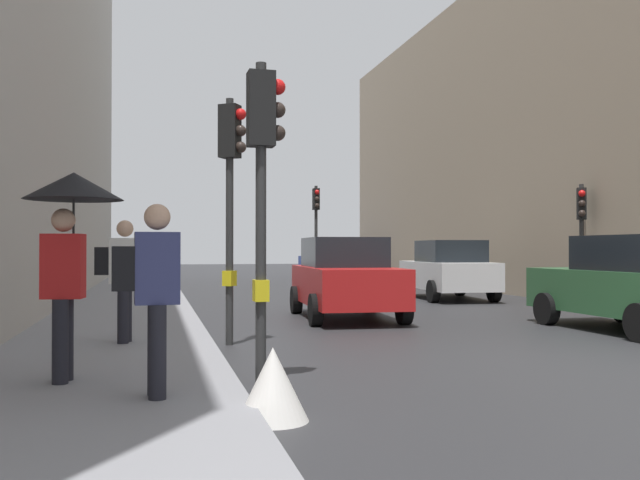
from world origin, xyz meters
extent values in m
plane|color=#28282B|center=(0.00, 0.00, 0.00)|extent=(120.00, 120.00, 0.00)
cube|color=gray|center=(-6.71, 6.00, 0.08)|extent=(2.95, 40.00, 0.16)
cylinder|color=#2D2D2D|center=(0.08, 18.65, 1.99)|extent=(0.12, 0.12, 3.98)
cube|color=black|center=(0.08, 18.65, 3.46)|extent=(0.24, 0.30, 0.84)
cube|color=yellow|center=(0.08, 18.65, 1.05)|extent=(0.20, 0.16, 0.24)
sphere|color=red|center=(0.08, 18.46, 3.72)|extent=(0.18, 0.18, 0.18)
sphere|color=#2D231E|center=(0.08, 18.46, 3.46)|extent=(0.18, 0.18, 0.18)
sphere|color=#2D231E|center=(0.08, 18.46, 3.20)|extent=(0.18, 0.18, 0.18)
cylinder|color=#2D2D2D|center=(-4.94, -0.12, 1.80)|extent=(0.12, 0.12, 3.60)
cube|color=black|center=(-4.94, -0.12, 3.08)|extent=(0.31, 0.25, 0.84)
cube|color=yellow|center=(-4.94, -0.12, 1.05)|extent=(0.16, 0.20, 0.24)
sphere|color=red|center=(-4.75, -0.11, 3.34)|extent=(0.18, 0.18, 0.18)
sphere|color=#2D231E|center=(-4.75, -0.11, 3.08)|extent=(0.18, 0.18, 0.18)
sphere|color=#2D231E|center=(-4.75, -0.11, 2.82)|extent=(0.18, 0.18, 0.18)
cylinder|color=#2D2D2D|center=(4.94, 8.46, 1.61)|extent=(0.12, 0.12, 3.23)
cube|color=black|center=(4.94, 8.46, 2.71)|extent=(0.36, 0.38, 0.84)
cube|color=yellow|center=(4.94, 8.46, 1.05)|extent=(0.25, 0.24, 0.24)
sphere|color=red|center=(4.84, 8.29, 2.97)|extent=(0.18, 0.18, 0.18)
sphere|color=#2D231E|center=(4.84, 8.29, 2.71)|extent=(0.18, 0.18, 0.18)
sphere|color=#2D231E|center=(4.84, 8.29, 2.45)|extent=(0.18, 0.18, 0.18)
cylinder|color=#2D2D2D|center=(-4.94, 3.17, 1.95)|extent=(0.12, 0.12, 3.89)
cube|color=black|center=(-4.94, 3.17, 3.37)|extent=(0.38, 0.36, 0.84)
cube|color=yellow|center=(-4.94, 3.17, 1.05)|extent=(0.24, 0.25, 0.24)
sphere|color=red|center=(-4.78, 3.07, 3.63)|extent=(0.18, 0.18, 0.18)
sphere|color=#2D231E|center=(-4.78, 3.07, 3.37)|extent=(0.18, 0.18, 0.18)
sphere|color=#2D231E|center=(-4.78, 3.07, 3.11)|extent=(0.18, 0.18, 0.18)
cube|color=silver|center=(2.51, 11.63, 0.72)|extent=(2.10, 4.32, 0.80)
cube|color=black|center=(2.49, 11.38, 1.44)|extent=(1.74, 2.11, 0.64)
cylinder|color=black|center=(1.71, 13.04, 0.32)|extent=(0.27, 0.65, 0.64)
cylinder|color=black|center=(3.51, 12.91, 0.32)|extent=(0.27, 0.65, 0.64)
cylinder|color=black|center=(1.51, 10.35, 0.32)|extent=(0.27, 0.65, 0.64)
cylinder|color=black|center=(3.31, 10.22, 0.32)|extent=(0.27, 0.65, 0.64)
cube|color=navy|center=(2.61, 27.18, 0.72)|extent=(2.10, 4.32, 0.80)
cube|color=black|center=(2.63, 26.93, 1.44)|extent=(1.74, 2.11, 0.64)
cylinder|color=black|center=(1.62, 28.46, 0.32)|extent=(0.27, 0.65, 0.64)
cylinder|color=black|center=(3.41, 28.59, 0.32)|extent=(0.27, 0.65, 0.64)
cylinder|color=black|center=(1.81, 25.77, 0.32)|extent=(0.27, 0.65, 0.64)
cylinder|color=black|center=(3.61, 25.90, 0.32)|extent=(0.27, 0.65, 0.64)
cube|color=red|center=(-2.04, 6.72, 0.72)|extent=(2.05, 4.30, 0.80)
cube|color=black|center=(-2.02, 6.97, 1.44)|extent=(1.72, 2.09, 0.64)
cylinder|color=black|center=(-1.22, 5.32, 0.32)|extent=(0.26, 0.65, 0.64)
cylinder|color=black|center=(-3.02, 5.42, 0.32)|extent=(0.26, 0.65, 0.64)
cylinder|color=black|center=(-1.06, 8.01, 0.32)|extent=(0.26, 0.65, 0.64)
cylinder|color=black|center=(-2.85, 8.12, 0.32)|extent=(0.26, 0.65, 0.64)
cube|color=#2D6038|center=(2.44, 3.26, 0.72)|extent=(1.87, 4.23, 0.80)
cylinder|color=black|center=(1.52, 4.59, 0.32)|extent=(0.23, 0.64, 0.64)
cylinder|color=black|center=(3.32, 4.63, 0.32)|extent=(0.23, 0.64, 0.64)
cylinder|color=black|center=(-6.99, -0.22, 0.58)|extent=(0.16, 0.16, 0.85)
cylinder|color=black|center=(-7.01, -0.42, 0.58)|extent=(0.16, 0.16, 0.85)
cube|color=red|center=(-7.00, -0.32, 1.34)|extent=(0.43, 0.31, 0.66)
sphere|color=tan|center=(-7.00, -0.32, 1.81)|extent=(0.24, 0.24, 0.24)
cylinder|color=black|center=(-6.90, -0.33, 1.59)|extent=(0.02, 0.02, 0.90)
cone|color=black|center=(-6.90, -0.33, 2.16)|extent=(1.00, 1.00, 0.28)
cylinder|color=black|center=(-6.49, 2.72, 0.58)|extent=(0.16, 0.16, 0.85)
cylinder|color=black|center=(-6.53, 2.52, 0.58)|extent=(0.16, 0.16, 0.85)
cube|color=silver|center=(-6.51, 2.62, 1.34)|extent=(0.44, 0.33, 0.66)
sphere|color=tan|center=(-6.51, 2.62, 1.81)|extent=(0.24, 0.24, 0.24)
cube|color=black|center=(-6.80, 2.68, 1.34)|extent=(0.25, 0.31, 0.40)
cylinder|color=black|center=(-6.08, -1.18, 0.58)|extent=(0.16, 0.16, 0.85)
cylinder|color=black|center=(-6.07, -1.38, 0.58)|extent=(0.16, 0.16, 0.85)
cube|color=navy|center=(-6.07, -1.28, 1.34)|extent=(0.41, 0.28, 0.66)
sphere|color=tan|center=(-6.07, -1.28, 1.81)|extent=(0.24, 0.24, 0.24)
cube|color=black|center=(-6.37, -1.30, 1.34)|extent=(0.21, 0.29, 0.40)
cone|color=silver|center=(-5.08, -1.76, 0.33)|extent=(0.64, 0.64, 0.65)
camera|label=1|loc=(-6.10, -7.82, 1.52)|focal=39.03mm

